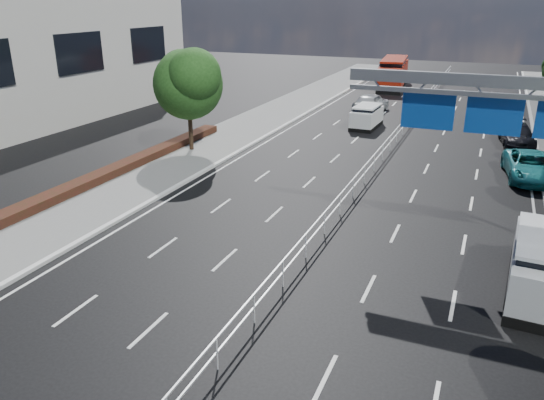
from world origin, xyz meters
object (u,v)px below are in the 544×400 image
(red_bus, at_px, (393,72))
(near_car_dark, at_px, (386,69))
(white_minivan, at_px, (367,117))
(parked_car_dark, at_px, (517,135))
(near_car_silver, at_px, (371,103))
(overhead_gantry, at_px, (517,110))
(parked_car_teal, at_px, (531,166))

(red_bus, relative_size, near_car_dark, 2.37)
(white_minivan, bearing_deg, parked_car_dark, -4.57)
(near_car_silver, height_order, parked_car_dark, near_car_silver)
(overhead_gantry, distance_m, parked_car_dark, 18.65)
(white_minivan, xyz_separation_m, near_car_dark, (-4.72, 31.14, -0.09))
(white_minivan, xyz_separation_m, parked_car_teal, (11.29, -9.00, -0.11))
(overhead_gantry, xyz_separation_m, near_car_dark, (-14.45, 50.33, -4.84))
(near_car_silver, relative_size, near_car_dark, 1.08)
(white_minivan, relative_size, parked_car_teal, 0.76)
(red_bus, bearing_deg, near_car_silver, -92.33)
(red_bus, height_order, near_car_silver, red_bus)
(white_minivan, relative_size, red_bus, 0.37)
(near_car_silver, bearing_deg, red_bus, -79.04)
(overhead_gantry, distance_m, near_car_dark, 52.59)
(red_bus, xyz_separation_m, parked_car_dark, (12.62, -22.12, -0.96))
(white_minivan, height_order, parked_car_teal, white_minivan)
(red_bus, bearing_deg, white_minivan, -90.49)
(red_bus, relative_size, near_car_silver, 2.18)
(overhead_gantry, relative_size, parked_car_dark, 2.09)
(white_minivan, distance_m, parked_car_dark, 10.78)
(overhead_gantry, xyz_separation_m, red_bus, (-11.64, 40.10, -3.93))
(near_car_dark, bearing_deg, white_minivan, 92.75)
(near_car_silver, height_order, near_car_dark, near_car_silver)
(red_bus, xyz_separation_m, parked_car_teal, (13.20, -29.91, -0.94))
(white_minivan, bearing_deg, red_bus, 97.14)
(near_car_dark, height_order, parked_car_dark, near_car_dark)
(white_minivan, xyz_separation_m, near_car_silver, (-1.02, 5.95, 0.01))
(parked_car_teal, height_order, parked_car_dark, parked_car_teal)
(overhead_gantry, bearing_deg, parked_car_teal, 81.29)
(near_car_dark, xyz_separation_m, parked_car_dark, (15.43, -32.36, -0.05))
(white_minivan, relative_size, near_car_dark, 0.87)
(parked_car_teal, bearing_deg, parked_car_dark, 86.90)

